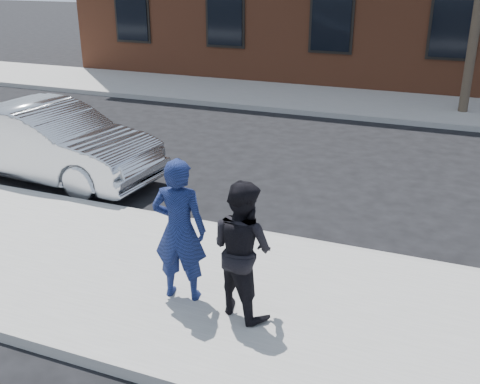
% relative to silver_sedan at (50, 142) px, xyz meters
% --- Properties ---
extents(ground, '(100.00, 100.00, 0.00)m').
position_rel_silver_sedan_xyz_m(ground, '(3.03, -2.59, -0.76)').
color(ground, black).
rests_on(ground, ground).
extents(near_sidewalk, '(50.00, 3.50, 0.15)m').
position_rel_silver_sedan_xyz_m(near_sidewalk, '(3.03, -2.84, -0.69)').
color(near_sidewalk, gray).
rests_on(near_sidewalk, ground).
extents(near_curb, '(50.00, 0.10, 0.15)m').
position_rel_silver_sedan_xyz_m(near_curb, '(3.03, -1.04, -0.69)').
color(near_curb, '#999691').
rests_on(near_curb, ground).
extents(far_sidewalk, '(50.00, 3.50, 0.15)m').
position_rel_silver_sedan_xyz_m(far_sidewalk, '(3.03, 8.66, -0.69)').
color(far_sidewalk, gray).
rests_on(far_sidewalk, ground).
extents(far_curb, '(50.00, 0.10, 0.15)m').
position_rel_silver_sedan_xyz_m(far_curb, '(3.03, 6.86, -0.69)').
color(far_curb, '#999691').
rests_on(far_curb, ground).
extents(silver_sedan, '(4.73, 1.96, 1.52)m').
position_rel_silver_sedan_xyz_m(silver_sedan, '(0.00, 0.00, 0.00)').
color(silver_sedan, '#B7BABF').
rests_on(silver_sedan, ground).
extents(man_hoodie, '(0.73, 0.55, 1.83)m').
position_rel_silver_sedan_xyz_m(man_hoodie, '(4.53, -3.12, 0.30)').
color(man_hoodie, navy).
rests_on(man_hoodie, near_sidewalk).
extents(man_peacoat, '(1.00, 0.91, 1.68)m').
position_rel_silver_sedan_xyz_m(man_peacoat, '(5.36, -3.15, 0.23)').
color(man_peacoat, black).
rests_on(man_peacoat, near_sidewalk).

